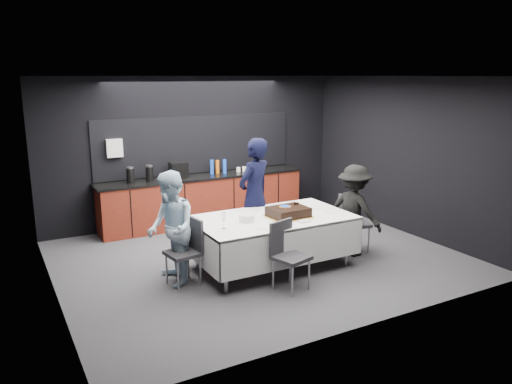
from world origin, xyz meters
The scene contains 18 objects.
ground centered at (0.00, 0.00, 0.00)m, with size 6.00×6.00×0.00m, color #3F3F44.
room_shell centered at (0.00, 0.00, 1.86)m, with size 6.04×5.04×2.82m.
kitchenette centered at (-0.02, 2.22, 0.54)m, with size 4.10×0.64×2.05m.
party_table centered at (0.00, -0.40, 0.64)m, with size 2.32×1.32×0.78m.
cake_assembly centered at (0.20, -0.52, 0.85)m, with size 0.61×0.51×0.18m.
plate_stack centered at (-0.44, -0.43, 0.83)m, with size 0.23×0.23×0.10m, color white.
loose_plate_near centered at (-0.42, -0.81, 0.78)m, with size 0.19×0.19×0.01m, color white.
loose_plate_right_a centered at (0.82, -0.34, 0.78)m, with size 0.22×0.22×0.01m, color white.
loose_plate_right_b centered at (0.86, -0.63, 0.78)m, with size 0.19×0.19×0.01m, color white.
loose_plate_far centered at (-0.02, 0.07, 0.78)m, with size 0.19×0.19×0.01m, color white.
fork_pile centered at (0.26, -0.86, 0.79)m, with size 0.17×0.10×0.03m, color white.
champagne_flute centered at (-0.88, -0.59, 0.94)m, with size 0.06×0.06×0.22m.
chair_left centered at (-1.33, -0.38, 0.53)m, with size 0.48×0.48×0.92m.
chair_right centered at (1.47, -0.42, 0.53)m, with size 0.49×0.49×0.92m.
chair_near centered at (-0.22, -1.16, 0.53)m, with size 0.52×0.52×0.92m.
person_center centered at (0.10, 0.34, 0.93)m, with size 0.68×0.45×1.86m, color black.
person_left centered at (-1.52, -0.27, 0.79)m, with size 0.77×0.60×1.58m, color silver.
person_right centered at (1.41, -0.57, 0.73)m, with size 0.94×0.54×1.46m, color black.
Camera 1 is at (-3.61, -6.49, 2.83)m, focal length 35.00 mm.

